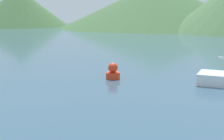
{
  "coord_description": "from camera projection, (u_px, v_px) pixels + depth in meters",
  "views": [
    {
      "loc": [
        5.79,
        -0.04,
        3.99
      ],
      "look_at": [
        -0.43,
        14.0,
        1.2
      ],
      "focal_mm": 50.0,
      "sensor_mm": 36.0,
      "label": 1
    }
  ],
  "objects": [
    {
      "name": "hill_central",
      "position": [
        157.0,
        5.0,
        86.82
      ],
      "size": [
        54.29,
        54.29,
        12.51
      ],
      "color": "#3D6038",
      "rests_on": "ground_plane"
    },
    {
      "name": "hill_west",
      "position": [
        19.0,
        8.0,
        95.66
      ],
      "size": [
        30.31,
        30.31,
        11.51
      ],
      "color": "#3D6038",
      "rests_on": "ground_plane"
    },
    {
      "name": "buoy_marker",
      "position": [
        113.0,
        72.0,
        19.31
      ],
      "size": [
        0.87,
        0.87,
        1.0
      ],
      "color": "red",
      "rests_on": "ground_plane"
    }
  ]
}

